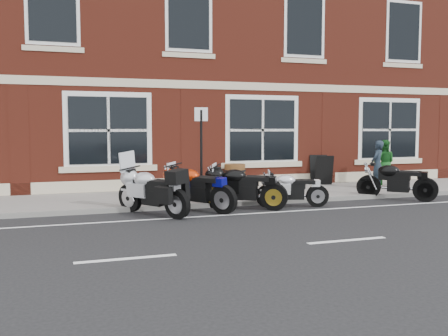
{
  "coord_description": "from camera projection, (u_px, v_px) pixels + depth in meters",
  "views": [
    {
      "loc": [
        -5.0,
        -10.78,
        2.07
      ],
      "look_at": [
        -0.83,
        1.6,
        1.0
      ],
      "focal_mm": 40.0,
      "sensor_mm": 36.0,
      "label": 1
    }
  ],
  "objects": [
    {
      "name": "moto_sport_silver",
      "position": [
        291.0,
        188.0,
        12.91
      ],
      "size": [
        1.85,
        0.66,
        0.85
      ],
      "rotation": [
        0.0,
        0.0,
        1.28
      ],
      "color": "black",
      "rests_on": "ground"
    },
    {
      "name": "barrel_planter",
      "position": [
        235.0,
        176.0,
        15.88
      ],
      "size": [
        0.7,
        0.7,
        0.77
      ],
      "color": "#442C12",
      "rests_on": "sidewalk"
    },
    {
      "name": "pub_building",
      "position": [
        176.0,
        35.0,
        21.37
      ],
      "size": [
        24.0,
        12.0,
        12.0
      ],
      "primitive_type": "cube",
      "color": "maroon",
      "rests_on": "ground"
    },
    {
      "name": "ground",
      "position": [
        278.0,
        214.0,
        11.95
      ],
      "size": [
        80.0,
        80.0,
        0.0
      ],
      "primitive_type": "plane",
      "color": "black",
      "rests_on": "ground"
    },
    {
      "name": "moto_touring_silver",
      "position": [
        152.0,
        189.0,
        11.75
      ],
      "size": [
        1.37,
        1.96,
        1.49
      ],
      "rotation": [
        0.0,
        0.0,
        0.58
      ],
      "color": "black",
      "rests_on": "ground"
    },
    {
      "name": "pedestrian_left",
      "position": [
        377.0,
        164.0,
        15.89
      ],
      "size": [
        0.66,
        0.62,
        1.52
      ],
      "primitive_type": "imported",
      "rotation": [
        0.0,
        0.0,
        3.75
      ],
      "color": "#1A242F",
      "rests_on": "sidewalk"
    },
    {
      "name": "sidewalk",
      "position": [
        235.0,
        195.0,
        14.77
      ],
      "size": [
        30.0,
        3.0,
        0.12
      ],
      "primitive_type": "cube",
      "color": "slate",
      "rests_on": "ground"
    },
    {
      "name": "moto_sport_black",
      "position": [
        242.0,
        186.0,
        12.6
      ],
      "size": [
        1.95,
        1.38,
        1.01
      ],
      "rotation": [
        0.0,
        0.0,
        0.97
      ],
      "color": "black",
      "rests_on": "ground"
    },
    {
      "name": "moto_sport_red",
      "position": [
        196.0,
        187.0,
        12.33
      ],
      "size": [
        1.48,
        1.96,
        1.04
      ],
      "rotation": [
        0.0,
        0.0,
        0.63
      ],
      "color": "black",
      "rests_on": "ground"
    },
    {
      "name": "moto_naked_black",
      "position": [
        395.0,
        180.0,
        14.19
      ],
      "size": [
        1.66,
        1.68,
        1.0
      ],
      "rotation": [
        0.0,
        0.0,
        0.78
      ],
      "color": "black",
      "rests_on": "ground"
    },
    {
      "name": "kerb",
      "position": [
        255.0,
        203.0,
        13.28
      ],
      "size": [
        30.0,
        0.16,
        0.12
      ],
      "primitive_type": "cube",
      "color": "slate",
      "rests_on": "ground"
    },
    {
      "name": "a_board_sign",
      "position": [
        321.0,
        170.0,
        16.93
      ],
      "size": [
        0.68,
        0.54,
        1.01
      ],
      "primitive_type": null,
      "rotation": [
        0.0,
        0.0,
        -0.25
      ],
      "color": "black",
      "rests_on": "sidewalk"
    },
    {
      "name": "parking_sign",
      "position": [
        201.0,
        148.0,
        12.82
      ],
      "size": [
        0.35,
        0.07,
        2.45
      ],
      "rotation": [
        0.0,
        0.0,
        -0.03
      ],
      "color": "black",
      "rests_on": "sidewalk"
    },
    {
      "name": "pedestrian_right",
      "position": [
        384.0,
        162.0,
        16.81
      ],
      "size": [
        0.94,
        0.91,
        1.52
      ],
      "primitive_type": "imported",
      "rotation": [
        0.0,
        0.0,
        2.47
      ],
      "color": "#164F1B",
      "rests_on": "sidewalk"
    }
  ]
}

